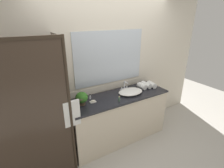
# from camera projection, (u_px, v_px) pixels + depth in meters

# --- Properties ---
(ground_plane) EXTENTS (8.00, 8.00, 0.00)m
(ground_plane) POSITION_uv_depth(u_px,v_px,m) (119.00, 137.00, 3.26)
(ground_plane) COLOR #B7B2A8
(wall_back_with_mirror) EXTENTS (4.40, 0.06, 2.60)m
(wall_back_with_mirror) POSITION_uv_depth(u_px,v_px,m) (109.00, 68.00, 3.05)
(wall_back_with_mirror) COLOR beige
(wall_back_with_mirror) RESTS_ON ground_plane
(vanity_cabinet) EXTENTS (1.80, 0.58, 0.90)m
(vanity_cabinet) POSITION_uv_depth(u_px,v_px,m) (119.00, 117.00, 3.10)
(vanity_cabinet) COLOR beige
(vanity_cabinet) RESTS_ON ground_plane
(shower_enclosure) EXTENTS (1.20, 0.59, 2.00)m
(shower_enclosure) POSITION_uv_depth(u_px,v_px,m) (43.00, 115.00, 2.12)
(shower_enclosure) COLOR #2D2319
(shower_enclosure) RESTS_ON ground_plane
(sink_basin) EXTENTS (0.46, 0.33, 0.07)m
(sink_basin) POSITION_uv_depth(u_px,v_px,m) (131.00, 92.00, 3.00)
(sink_basin) COLOR white
(sink_basin) RESTS_ON vanity_cabinet
(faucet) EXTENTS (0.17, 0.13, 0.17)m
(faucet) POSITION_uv_depth(u_px,v_px,m) (125.00, 87.00, 3.15)
(faucet) COLOR silver
(faucet) RESTS_ON vanity_cabinet
(potted_plant) EXTENTS (0.19, 0.19, 0.21)m
(potted_plant) POSITION_uv_depth(u_px,v_px,m) (82.00, 98.00, 2.58)
(potted_plant) COLOR #473828
(potted_plant) RESTS_ON vanity_cabinet
(soap_dish) EXTENTS (0.10, 0.07, 0.04)m
(soap_dish) POSITION_uv_depth(u_px,v_px,m) (93.00, 101.00, 2.70)
(soap_dish) COLOR silver
(soap_dish) RESTS_ON vanity_cabinet
(amenity_bottle_shampoo) EXTENTS (0.03, 0.03, 0.08)m
(amenity_bottle_shampoo) POSITION_uv_depth(u_px,v_px,m) (90.00, 97.00, 2.79)
(amenity_bottle_shampoo) COLOR silver
(amenity_bottle_shampoo) RESTS_ON vanity_cabinet
(amenity_bottle_body_wash) EXTENTS (0.03, 0.03, 0.09)m
(amenity_bottle_body_wash) POSITION_uv_depth(u_px,v_px,m) (119.00, 99.00, 2.72)
(amenity_bottle_body_wash) COLOR #4C7056
(amenity_bottle_body_wash) RESTS_ON vanity_cabinet
(rolled_towel_near_edge) EXTENTS (0.13, 0.23, 0.10)m
(rolled_towel_near_edge) POSITION_uv_depth(u_px,v_px,m) (152.00, 84.00, 3.28)
(rolled_towel_near_edge) COLOR white
(rolled_towel_near_edge) RESTS_ON vanity_cabinet
(rolled_towel_middle) EXTENTS (0.12, 0.22, 0.10)m
(rolled_towel_middle) POSITION_uv_depth(u_px,v_px,m) (146.00, 85.00, 3.25)
(rolled_towel_middle) COLOR white
(rolled_towel_middle) RESTS_ON vanity_cabinet
(rolled_towel_far_edge) EXTENTS (0.10, 0.19, 0.10)m
(rolled_towel_far_edge) POSITION_uv_depth(u_px,v_px,m) (142.00, 86.00, 3.20)
(rolled_towel_far_edge) COLOR white
(rolled_towel_far_edge) RESTS_ON vanity_cabinet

